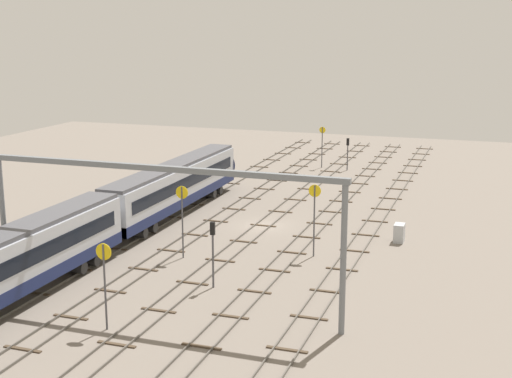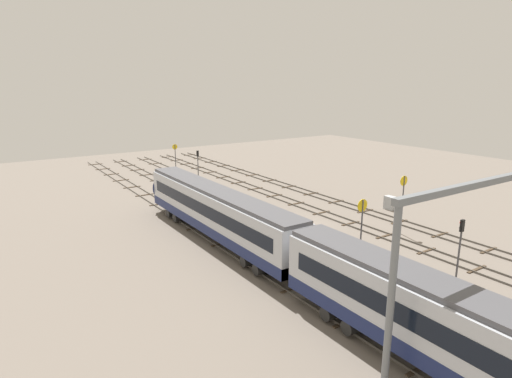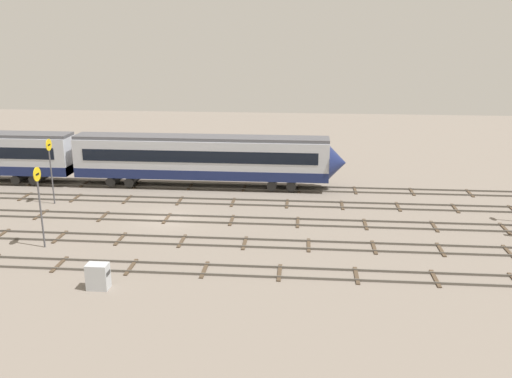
{
  "view_description": "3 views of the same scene",
  "coord_description": "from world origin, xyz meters",
  "px_view_note": "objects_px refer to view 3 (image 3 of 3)",
  "views": [
    {
      "loc": [
        -58.89,
        -19.61,
        17.52
      ],
      "look_at": [
        1.12,
        1.09,
        3.1
      ],
      "focal_mm": 49.98,
      "sensor_mm": 36.0,
      "label": 1
    },
    {
      "loc": [
        -32.23,
        26.95,
        14.21
      ],
      "look_at": [
        3.47,
        3.38,
        3.65
      ],
      "focal_mm": 30.03,
      "sensor_mm": 36.0,
      "label": 2
    },
    {
      "loc": [
        10.76,
        -40.39,
        14.66
      ],
      "look_at": [
        6.93,
        2.91,
        1.82
      ],
      "focal_mm": 38.25,
      "sensor_mm": 36.0,
      "label": 3
    }
  ],
  "objects_px": {
    "train": "(81,158)",
    "relay_cabinet": "(98,276)",
    "speed_sign_mid_trackside": "(39,196)",
    "speed_sign_distant_end": "(50,162)"
  },
  "relations": [
    {
      "from": "train",
      "to": "relay_cabinet",
      "type": "relative_size",
      "value": 32.51
    },
    {
      "from": "train",
      "to": "speed_sign_mid_trackside",
      "type": "bearing_deg",
      "value": -77.11
    },
    {
      "from": "relay_cabinet",
      "to": "speed_sign_distant_end",
      "type": "bearing_deg",
      "value": 122.32
    },
    {
      "from": "speed_sign_mid_trackside",
      "to": "relay_cabinet",
      "type": "height_order",
      "value": "speed_sign_mid_trackside"
    },
    {
      "from": "train",
      "to": "speed_sign_distant_end",
      "type": "distance_m",
      "value": 6.38
    },
    {
      "from": "speed_sign_mid_trackside",
      "to": "speed_sign_distant_end",
      "type": "distance_m",
      "value": 10.2
    },
    {
      "from": "train",
      "to": "relay_cabinet",
      "type": "distance_m",
      "value": 23.74
    },
    {
      "from": "speed_sign_mid_trackside",
      "to": "relay_cabinet",
      "type": "xyz_separation_m",
      "value": [
        6.04,
        -5.8,
        -2.97
      ]
    },
    {
      "from": "speed_sign_mid_trackside",
      "to": "speed_sign_distant_end",
      "type": "xyz_separation_m",
      "value": [
        -3.65,
        9.52,
        0.01
      ]
    },
    {
      "from": "speed_sign_mid_trackside",
      "to": "relay_cabinet",
      "type": "distance_m",
      "value": 8.88
    }
  ]
}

